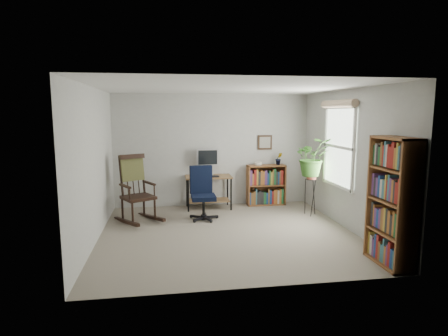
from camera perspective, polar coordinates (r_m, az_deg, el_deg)
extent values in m
cube|color=gray|center=(6.38, 0.56, -9.90)|extent=(4.20, 4.00, 0.00)
cube|color=silver|center=(6.07, 0.59, 12.15)|extent=(4.20, 4.00, 0.00)
cube|color=#B1B1AD|center=(8.08, -1.74, 2.70)|extent=(4.20, 0.00, 2.40)
cube|color=#B1B1AD|center=(4.17, 5.05, -2.75)|extent=(4.20, 0.00, 2.40)
cube|color=#B1B1AD|center=(6.13, -19.18, 0.40)|extent=(0.00, 4.00, 2.40)
cube|color=#B1B1AD|center=(6.77, 18.39, 1.16)|extent=(0.00, 4.00, 2.40)
cube|color=black|center=(7.71, -2.28, -1.29)|extent=(0.40, 0.15, 0.02)
imported|color=#356724|center=(7.41, 13.37, 4.39)|extent=(1.69, 1.88, 1.46)
imported|color=#356724|center=(8.24, 8.34, 0.88)|extent=(0.13, 0.24, 0.11)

